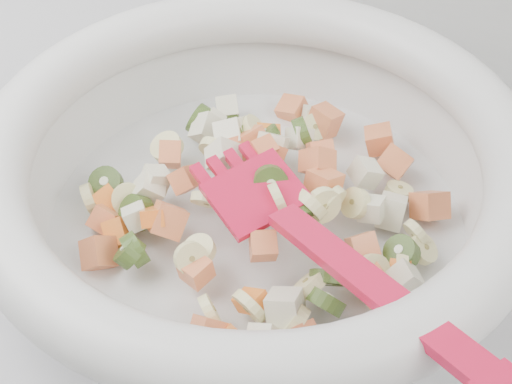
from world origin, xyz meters
The scene contains 1 object.
mixing_bowl centered at (0.18, 1.44, 0.96)m, with size 0.44×0.41×0.12m.
Camera 1 is at (0.40, 1.07, 1.36)m, focal length 55.00 mm.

